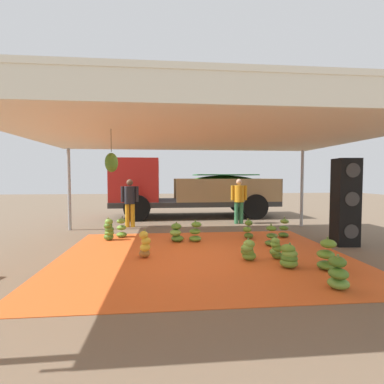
{
  "coord_description": "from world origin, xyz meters",
  "views": [
    {
      "loc": [
        -0.8,
        -5.9,
        1.66
      ],
      "look_at": [
        0.01,
        2.71,
        1.21
      ],
      "focal_mm": 26.59,
      "sensor_mm": 36.0,
      "label": 1
    }
  ],
  "objects": [
    {
      "name": "speaker_stack",
      "position": [
        3.56,
        0.6,
        1.06
      ],
      "size": [
        0.56,
        0.54,
        2.11
      ],
      "color": "black",
      "rests_on": "ground"
    },
    {
      "name": "banana_bunch_6",
      "position": [
        -2.29,
        1.67,
        0.27
      ],
      "size": [
        0.34,
        0.33,
        0.6
      ],
      "color": "#477523",
      "rests_on": "tarp_orange"
    },
    {
      "name": "worker_0",
      "position": [
        1.82,
        4.01,
        0.93
      ],
      "size": [
        0.59,
        0.36,
        1.6
      ],
      "color": "#337A4C",
      "rests_on": "ground"
    },
    {
      "name": "banana_bunch_2",
      "position": [
        0.83,
        -0.45,
        0.2
      ],
      "size": [
        0.37,
        0.39,
        0.45
      ],
      "color": "#60932D",
      "rests_on": "tarp_orange"
    },
    {
      "name": "tent_canopy",
      "position": [
        -0.01,
        -0.09,
        2.54
      ],
      "size": [
        8.0,
        7.0,
        2.62
      ],
      "color": "#9EA0A5",
      "rests_on": "ground"
    },
    {
      "name": "banana_bunch_3",
      "position": [
        -0.04,
        1.31,
        0.24
      ],
      "size": [
        0.45,
        0.45,
        0.56
      ],
      "color": "#60932D",
      "rests_on": "tarp_orange"
    },
    {
      "name": "banana_bunch_1",
      "position": [
        2.45,
        1.59,
        0.24
      ],
      "size": [
        0.35,
        0.35,
        0.56
      ],
      "color": "#477523",
      "rests_on": "tarp_orange"
    },
    {
      "name": "banana_bunch_8",
      "position": [
        1.73,
        -2.0,
        0.23
      ],
      "size": [
        0.41,
        0.42,
        0.52
      ],
      "color": "#6B9E38",
      "rests_on": "tarp_orange"
    },
    {
      "name": "tarp_orange",
      "position": [
        0.0,
        0.0,
        0.01
      ],
      "size": [
        6.04,
        4.93,
        0.01
      ],
      "primitive_type": "cube",
      "color": "#E05B23",
      "rests_on": "ground"
    },
    {
      "name": "banana_bunch_0",
      "position": [
        1.42,
        -0.42,
        0.21
      ],
      "size": [
        0.35,
        0.32,
        0.48
      ],
      "color": "#518428",
      "rests_on": "tarp_orange"
    },
    {
      "name": "banana_bunch_12",
      "position": [
        -0.52,
        1.32,
        0.23
      ],
      "size": [
        0.44,
        0.43,
        0.51
      ],
      "color": "#477523",
      "rests_on": "tarp_orange"
    },
    {
      "name": "ground_plane",
      "position": [
        0.0,
        3.0,
        0.0
      ],
      "size": [
        40.0,
        40.0,
        0.0
      ],
      "primitive_type": "plane",
      "color": "brown"
    },
    {
      "name": "banana_bunch_4",
      "position": [
        -1.23,
        -0.06,
        0.27
      ],
      "size": [
        0.31,
        0.3,
        0.58
      ],
      "color": "#996628",
      "rests_on": "tarp_orange"
    },
    {
      "name": "worker_1",
      "position": [
        -1.98,
        3.67,
        0.93
      ],
      "size": [
        0.58,
        0.36,
        1.59
      ],
      "color": "orange",
      "rests_on": "ground"
    },
    {
      "name": "cargo_truck_main",
      "position": [
        0.12,
        6.04,
        1.2
      ],
      "size": [
        6.79,
        2.56,
        2.4
      ],
      "color": "#2D2D2D",
      "rests_on": "ground"
    },
    {
      "name": "banana_bunch_9",
      "position": [
        1.41,
        1.51,
        0.24
      ],
      "size": [
        0.34,
        0.31,
        0.54
      ],
      "color": "#477523",
      "rests_on": "tarp_orange"
    },
    {
      "name": "banana_bunch_10",
      "position": [
        2.06,
        -1.15,
        0.26
      ],
      "size": [
        0.46,
        0.46,
        0.6
      ],
      "color": "#518428",
      "rests_on": "tarp_orange"
    },
    {
      "name": "banana_bunch_5",
      "position": [
        1.74,
        0.67,
        0.23
      ],
      "size": [
        0.33,
        0.33,
        0.54
      ],
      "color": "#477523",
      "rests_on": "tarp_orange"
    },
    {
      "name": "banana_bunch_7",
      "position": [
        1.45,
        -0.95,
        0.21
      ],
      "size": [
        0.45,
        0.46,
        0.45
      ],
      "color": "#60932D",
      "rests_on": "tarp_orange"
    },
    {
      "name": "banana_bunch_11",
      "position": [
        -2.01,
        2.02,
        0.24
      ],
      "size": [
        0.41,
        0.41,
        0.57
      ],
      "color": "#60932D",
      "rests_on": "tarp_orange"
    }
  ]
}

